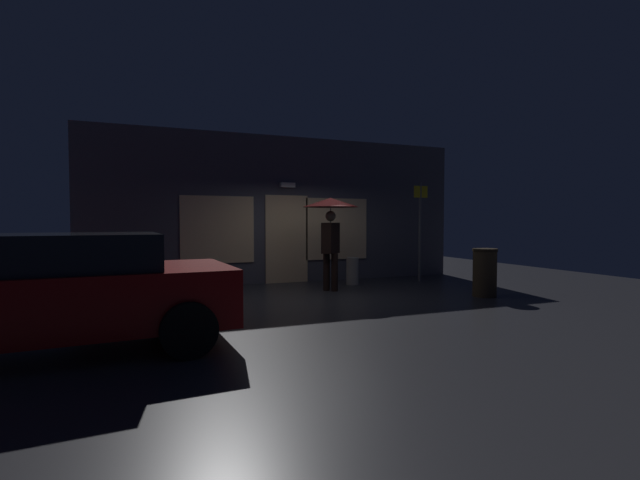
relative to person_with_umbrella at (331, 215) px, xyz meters
The scene contains 7 objects.
ground_plane 1.84m from the person_with_umbrella, 133.30° to the right, with size 18.00×18.00×0.00m, color #2D2D33.
building_facade 1.89m from the person_with_umbrella, 105.62° to the left, with size 9.59×0.48×3.68m.
person_with_umbrella is the anchor object (origin of this frame).
parked_car 5.77m from the person_with_umbrella, 147.01° to the right, with size 4.05×2.21×1.39m.
street_sign_post 2.81m from the person_with_umbrella, 12.07° to the left, with size 0.40×0.07×2.55m.
sidewalk_bollard 1.75m from the person_with_umbrella, 38.55° to the left, with size 0.30×0.30×0.67m, color #B2A899.
trash_bin 3.45m from the person_with_umbrella, 34.60° to the right, with size 0.50×0.50×0.99m.
Camera 1 is at (-3.31, -8.49, 1.53)m, focal length 24.85 mm.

